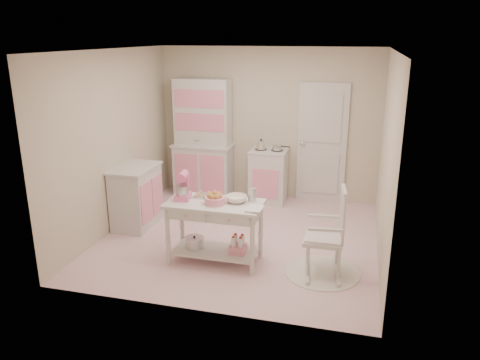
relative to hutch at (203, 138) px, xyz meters
name	(u,v)px	position (x,y,z in m)	size (l,w,h in m)	color
room_shell	(240,124)	(1.11, -1.66, 0.61)	(3.84, 3.84, 2.62)	pink
door	(322,144)	(2.06, 0.21, -0.02)	(0.82, 0.05, 2.04)	silver
hutch	(203,138)	(0.00, 0.00, 0.00)	(1.06, 0.50, 2.08)	silver
stove	(268,176)	(1.20, -0.05, -0.58)	(0.62, 0.57, 0.92)	silver
base_cabinet	(136,196)	(-0.52, -1.60, -0.58)	(0.54, 0.84, 0.92)	silver
lace_rug	(322,272)	(2.34, -2.41, -1.03)	(0.92, 0.92, 0.01)	white
rocking_chair	(324,231)	(2.34, -2.41, -0.49)	(0.48, 0.72, 1.10)	silver
work_table	(215,232)	(0.98, -2.43, -0.64)	(1.20, 0.60, 0.80)	silver
stand_mixer	(183,186)	(0.56, -2.41, -0.07)	(0.20, 0.28, 0.34)	pink
cookie_tray	(208,196)	(0.83, -2.25, -0.23)	(0.34, 0.24, 0.02)	silver
bread_basket	(215,200)	(1.00, -2.48, -0.19)	(0.25, 0.25, 0.09)	pink
mixing_bowl	(236,199)	(1.24, -2.35, -0.20)	(0.27, 0.27, 0.08)	white
metal_pitcher	(252,195)	(1.42, -2.27, -0.16)	(0.10, 0.10, 0.17)	silver
recipe_book	(247,208)	(1.43, -2.55, -0.23)	(0.18, 0.24, 0.02)	white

